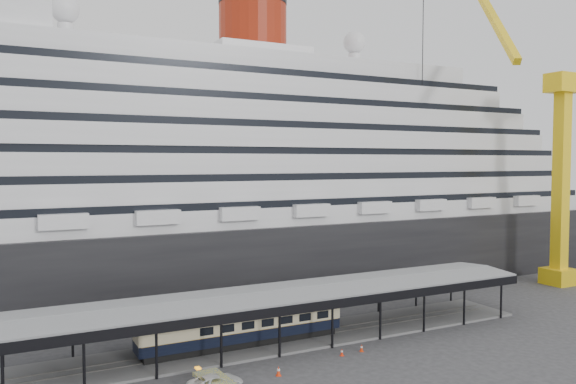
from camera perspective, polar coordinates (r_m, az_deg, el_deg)
name	(u,v)px	position (r m, az deg, el deg)	size (l,w,h in m)	color
ground	(311,355)	(55.31, 2.37, -16.24)	(200.00, 200.00, 0.00)	#333335
cruise_ship	(202,161)	(81.59, -8.69, 3.10)	(130.00, 30.00, 43.90)	black
platform_canopy	(287,318)	(58.80, -0.08, -12.64)	(56.00, 9.18, 5.30)	slate
crane_yellow	(554,150)	(91.79, 25.43, 3.83)	(23.83, 18.78, 47.60)	yellow
port_truck	(216,382)	(47.83, -7.37, -18.63)	(2.08, 4.50, 1.25)	silver
pullman_carriage	(243,322)	(56.79, -4.62, -13.08)	(20.87, 2.92, 20.48)	black
traffic_cone_left	(279,371)	(50.36, -0.97, -17.71)	(0.54, 0.54, 0.85)	#F0350D
traffic_cone_mid	(342,352)	(55.25, 5.49, -15.89)	(0.41, 0.41, 0.70)	red
traffic_cone_right	(362,348)	(56.60, 7.49, -15.42)	(0.47, 0.47, 0.72)	red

